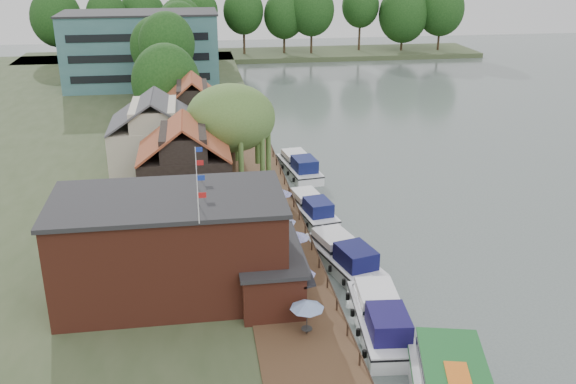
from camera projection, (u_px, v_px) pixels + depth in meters
name	position (u px, v px, depth m)	size (l,w,h in m)	color
ground	(391.00, 282.00, 48.20)	(260.00, 260.00, 0.00)	#515D59
land_bank	(60.00, 153.00, 76.09)	(50.00, 140.00, 1.00)	#384728
quay_deck	(269.00, 222.00, 55.92)	(6.00, 50.00, 0.10)	#47301E
quay_rail	(298.00, 213.00, 56.60)	(0.20, 49.00, 1.00)	black
pub	(200.00, 244.00, 43.65)	(20.00, 11.00, 7.30)	maroon
hotel_block	(142.00, 49.00, 107.03)	(25.40, 12.40, 12.30)	#38666B
cottage_a	(185.00, 166.00, 57.11)	(8.60, 7.60, 8.50)	black
cottage_b	(155.00, 136.00, 65.90)	(9.60, 8.60, 8.50)	beige
cottage_c	(193.00, 113.00, 74.75)	(7.60, 7.60, 8.50)	black
willow	(231.00, 138.00, 61.99)	(8.60, 8.60, 10.43)	#476B2D
umbrella_0	(307.00, 317.00, 39.49)	(2.16, 2.16, 2.38)	#1C489C
umbrella_1	(299.00, 283.00, 43.45)	(2.31, 2.31, 2.38)	navy
umbrella_2	(291.00, 273.00, 44.71)	(2.01, 2.01, 2.38)	#1F1C9A
umbrella_3	(295.00, 245.00, 48.84)	(2.20, 2.20, 2.38)	navy
umbrella_4	(281.00, 230.00, 51.53)	(2.46, 2.46, 2.38)	navy
umbrella_5	(277.00, 216.00, 54.16)	(2.28, 2.28, 2.38)	navy
umbrella_6	(281.00, 201.00, 57.23)	(2.08, 2.08, 2.38)	navy
cruiser_0	(381.00, 314.00, 41.64)	(3.45, 10.67, 2.62)	white
cruiser_1	(343.00, 252.00, 50.05)	(3.35, 10.37, 2.53)	silver
cruiser_2	(311.00, 205.00, 59.38)	(3.04, 9.41, 2.26)	white
cruiser_3	(299.00, 164.00, 70.22)	(3.26, 10.07, 2.45)	white
bank_tree_0	(166.00, 89.00, 80.38)	(8.52, 8.52, 11.38)	#143811
bank_tree_1	(168.00, 63.00, 89.67)	(7.71, 7.71, 14.16)	#143811
bank_tree_2	(158.00, 60.00, 95.59)	(7.94, 7.94, 12.91)	#143811
bank_tree_3	(180.00, 38.00, 116.48)	(7.89, 7.89, 13.18)	#143811
bank_tree_4	(182.00, 32.00, 123.96)	(8.82, 8.82, 13.17)	#143811
bank_tree_5	(202.00, 26.00, 132.18)	(6.60, 6.60, 13.62)	#143811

